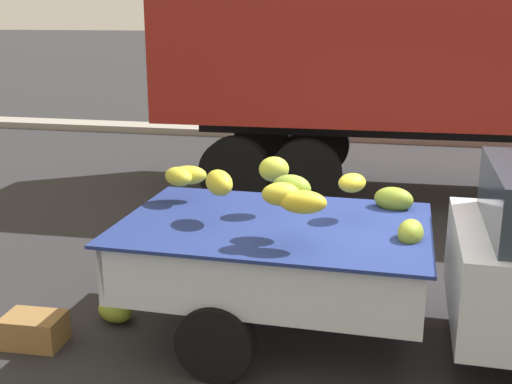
{
  "coord_description": "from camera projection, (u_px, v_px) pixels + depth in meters",
  "views": [
    {
      "loc": [
        0.13,
        -5.4,
        2.84
      ],
      "look_at": [
        -1.12,
        0.33,
        1.2
      ],
      "focal_mm": 44.39,
      "sensor_mm": 36.0,
      "label": 1
    }
  ],
  "objects": [
    {
      "name": "pickup_truck",
      "position": [
        498.0,
        262.0,
        5.2
      ],
      "size": [
        4.78,
        1.92,
        1.7
      ],
      "rotation": [
        0.0,
        0.0,
        -0.02
      ],
      "color": "silver",
      "rests_on": "ground"
    },
    {
      "name": "produce_crate",
      "position": [
        34.0,
        330.0,
        5.63
      ],
      "size": [
        0.53,
        0.38,
        0.28
      ],
      "primitive_type": "cube",
      "rotation": [
        0.0,
        0.0,
        0.04
      ],
      "color": "olive",
      "rests_on": "ground"
    },
    {
      "name": "ground",
      "position": [
        366.0,
        332.0,
        5.88
      ],
      "size": [
        220.0,
        220.0,
        0.0
      ],
      "primitive_type": "plane",
      "color": "#28282B"
    },
    {
      "name": "fallen_banana_bunch_near_tailgate",
      "position": [
        115.0,
        310.0,
        6.07
      ],
      "size": [
        0.47,
        0.43,
        0.22
      ],
      "primitive_type": "ellipsoid",
      "rotation": [
        0.0,
        0.0,
        2.65
      ],
      "color": "olive",
      "rests_on": "ground"
    },
    {
      "name": "curb_strip",
      "position": [
        386.0,
        137.0,
        14.82
      ],
      "size": [
        80.0,
        0.8,
        0.16
      ],
      "primitive_type": "cube",
      "color": "gray",
      "rests_on": "ground"
    }
  ]
}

